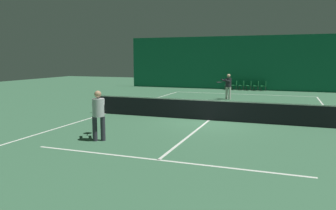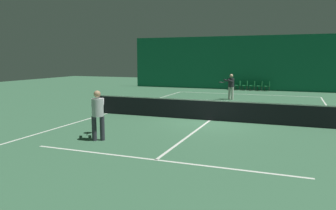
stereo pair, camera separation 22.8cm
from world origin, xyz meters
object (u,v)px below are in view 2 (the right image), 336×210
courtside_chair_5 (268,86)px  courtside_chair_3 (253,85)px  player_far (231,85)px  tennis_net (210,110)px  courtside_chair_0 (232,85)px  courtside_chair_1 (239,85)px  courtside_chair_2 (246,85)px  courtside_chair_4 (260,85)px  player_near (98,111)px

courtside_chair_5 → courtside_chair_3: bearing=-90.0°
courtside_chair_3 → courtside_chair_5: bearing=90.0°
player_far → courtside_chair_3: 7.12m
tennis_net → courtside_chair_0: (-1.72, 15.26, -0.03)m
courtside_chair_0 → courtside_chair_1: 0.64m
courtside_chair_2 → courtside_chair_4: (1.28, 0.00, 0.00)m
tennis_net → player_far: 8.23m
courtside_chair_3 → courtside_chair_5: 1.28m
player_far → courtside_chair_4: (1.37, 7.07, -0.55)m
courtside_chair_2 → tennis_net: bearing=1.7°
player_near → courtside_chair_4: size_ratio=2.09×
courtside_chair_0 → courtside_chair_1: same height
courtside_chair_3 → courtside_chair_4: 0.64m
courtside_chair_1 → courtside_chair_2: size_ratio=1.00×
player_far → courtside_chair_1: size_ratio=2.11×
player_far → courtside_chair_5: (2.01, 7.07, -0.55)m
tennis_net → player_near: bearing=-118.9°
courtside_chair_4 → courtside_chair_5: size_ratio=1.00×
player_far → courtside_chair_1: bearing=-145.2°
player_near → courtside_chair_3: 20.51m
player_far → courtside_chair_0: (-1.19, 7.07, -0.55)m
courtside_chair_4 → player_near: bearing=-10.1°
player_far → courtside_chair_1: 7.11m
courtside_chair_2 → courtside_chair_5: size_ratio=1.00×
player_far → courtside_chair_4: size_ratio=2.11×
player_far → courtside_chair_3: size_ratio=2.11×
courtside_chair_3 → courtside_chair_0: bearing=-90.0°
courtside_chair_2 → courtside_chair_3: (0.64, 0.00, 0.00)m
courtside_chair_4 → player_far: bearing=-11.0°
tennis_net → courtside_chair_1: tennis_net is taller
player_near → courtside_chair_1: size_ratio=2.09×
player_near → courtside_chair_4: player_near is taller
tennis_net → player_far: player_far is taller
player_near → courtside_chair_1: (1.69, 20.29, -0.54)m
player_near → courtside_chair_1: bearing=-35.1°
tennis_net → courtside_chair_0: tennis_net is taller
courtside_chair_3 → courtside_chair_5: (1.28, 0.00, 0.00)m
courtside_chair_2 → courtside_chair_4: size_ratio=1.00×
courtside_chair_4 → courtside_chair_3: bearing=-90.0°
courtside_chair_2 → courtside_chair_3: same height
player_far → courtside_chair_1: player_far is taller
player_far → tennis_net: bearing=34.1°
courtside_chair_0 → courtside_chair_5: (3.19, 0.00, 0.00)m
courtside_chair_5 → courtside_chair_0: bearing=-90.0°
tennis_net → courtside_chair_4: (0.83, 15.26, -0.03)m
courtside_chair_4 → courtside_chair_5: 0.64m
courtside_chair_1 → courtside_chair_2: bearing=90.0°
courtside_chair_4 → courtside_chair_0: bearing=-90.0°
courtside_chair_1 → courtside_chair_4: 1.92m
player_near → courtside_chair_2: size_ratio=2.09×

